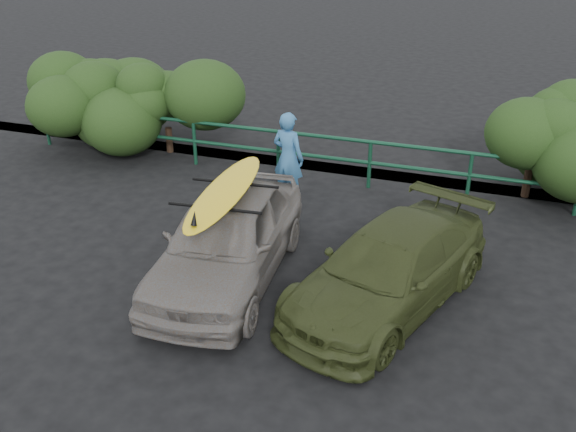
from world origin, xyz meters
name	(u,v)px	position (x,y,z in m)	size (l,w,h in m)	color
ground	(226,306)	(0.00, 0.00, 0.00)	(80.00, 80.00, 0.00)	black
guardrail	(323,158)	(0.00, 5.00, 0.52)	(14.00, 0.08, 1.04)	#12412A
shrub_left	(132,110)	(-4.80, 5.40, 0.97)	(3.20, 2.40, 1.94)	#244017
sedan	(227,238)	(-0.29, 0.76, 0.71)	(1.67, 4.15, 1.41)	slate
olive_vehicle	(389,269)	(2.22, 0.85, 0.59)	(1.65, 4.06, 1.18)	#323B1A
man	(288,158)	(-0.36, 3.82, 0.91)	(0.67, 0.44, 1.82)	teal
roof_rack	(225,195)	(-0.29, 0.76, 1.44)	(1.40, 0.98, 0.05)	black
surfboard	(225,191)	(-0.29, 0.76, 1.51)	(0.61, 2.96, 0.09)	yellow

